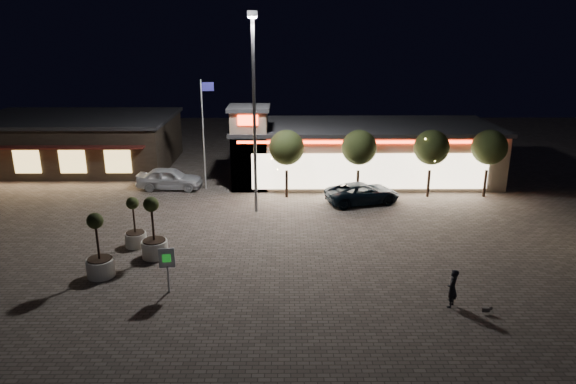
{
  "coord_description": "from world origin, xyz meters",
  "views": [
    {
      "loc": [
        3.85,
        -23.52,
        11.34
      ],
      "look_at": [
        4.06,
        6.0,
        1.95
      ],
      "focal_mm": 32.0,
      "sensor_mm": 36.0,
      "label": 1
    }
  ],
  "objects_px": {
    "pedestrian": "(452,288)",
    "valet_sign": "(167,262)",
    "pickup_truck": "(363,193)",
    "white_sedan": "(170,178)",
    "planter_mid": "(99,257)",
    "planter_left": "(135,231)"
  },
  "relations": [
    {
      "from": "planter_left",
      "to": "planter_mid",
      "type": "xyz_separation_m",
      "value": [
        -0.7,
        -3.58,
        0.12
      ]
    },
    {
      "from": "planter_left",
      "to": "pedestrian",
      "type": "bearing_deg",
      "value": -23.24
    },
    {
      "from": "pickup_truck",
      "to": "valet_sign",
      "type": "relative_size",
      "value": 2.38
    },
    {
      "from": "pickup_truck",
      "to": "pedestrian",
      "type": "bearing_deg",
      "value": 171.89
    },
    {
      "from": "planter_mid",
      "to": "planter_left",
      "type": "bearing_deg",
      "value": 78.96
    },
    {
      "from": "white_sedan",
      "to": "valet_sign",
      "type": "relative_size",
      "value": 2.25
    },
    {
      "from": "pedestrian",
      "to": "valet_sign",
      "type": "height_order",
      "value": "valet_sign"
    },
    {
      "from": "pedestrian",
      "to": "valet_sign",
      "type": "bearing_deg",
      "value": -64.49
    },
    {
      "from": "white_sedan",
      "to": "planter_mid",
      "type": "xyz_separation_m",
      "value": [
        -0.32,
        -14.13,
        0.18
      ]
    },
    {
      "from": "pedestrian",
      "to": "planter_left",
      "type": "height_order",
      "value": "planter_left"
    },
    {
      "from": "white_sedan",
      "to": "pedestrian",
      "type": "relative_size",
      "value": 2.79
    },
    {
      "from": "valet_sign",
      "to": "pickup_truck",
      "type": "bearing_deg",
      "value": 49.64
    },
    {
      "from": "planter_mid",
      "to": "valet_sign",
      "type": "xyz_separation_m",
      "value": [
        3.6,
        -1.58,
        0.49
      ]
    },
    {
      "from": "white_sedan",
      "to": "valet_sign",
      "type": "height_order",
      "value": "valet_sign"
    },
    {
      "from": "white_sedan",
      "to": "planter_mid",
      "type": "relative_size",
      "value": 1.49
    },
    {
      "from": "pickup_truck",
      "to": "white_sedan",
      "type": "distance_m",
      "value": 14.21
    },
    {
      "from": "white_sedan",
      "to": "valet_sign",
      "type": "distance_m",
      "value": 16.06
    },
    {
      "from": "pickup_truck",
      "to": "planter_mid",
      "type": "relative_size",
      "value": 1.57
    },
    {
      "from": "planter_left",
      "to": "valet_sign",
      "type": "relative_size",
      "value": 1.33
    },
    {
      "from": "white_sedan",
      "to": "pedestrian",
      "type": "height_order",
      "value": "pedestrian"
    },
    {
      "from": "pickup_truck",
      "to": "valet_sign",
      "type": "bearing_deg",
      "value": 124.12
    },
    {
      "from": "planter_mid",
      "to": "pedestrian",
      "type": "bearing_deg",
      "value": -10.53
    }
  ]
}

